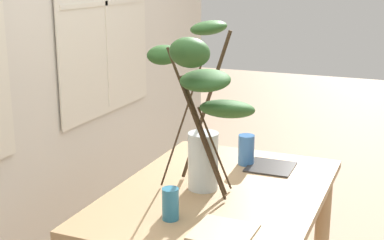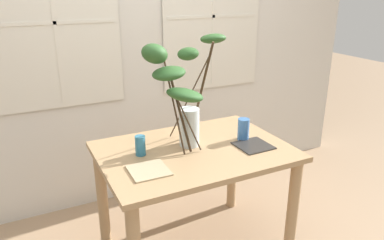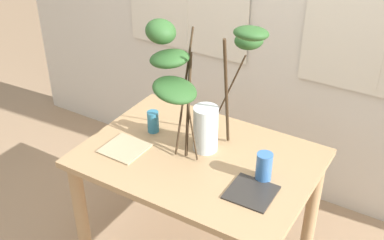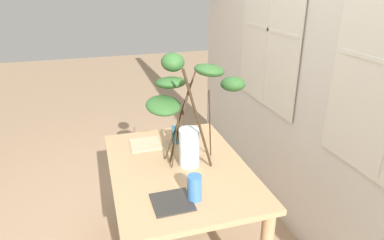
# 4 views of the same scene
# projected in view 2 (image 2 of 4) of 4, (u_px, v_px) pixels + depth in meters

# --- Properties ---
(back_wall_with_windows) EXTENTS (4.15, 0.14, 2.73)m
(back_wall_with_windows) POSITION_uv_depth(u_px,v_px,m) (139.00, 34.00, 2.91)
(back_wall_with_windows) COLOR beige
(back_wall_with_windows) RESTS_ON ground
(dining_table) EXTENTS (1.17, 0.83, 0.77)m
(dining_table) POSITION_uv_depth(u_px,v_px,m) (194.00, 169.00, 2.35)
(dining_table) COLOR tan
(dining_table) RESTS_ON ground
(vase_with_branches) EXTENTS (0.61, 0.61, 0.70)m
(vase_with_branches) POSITION_uv_depth(u_px,v_px,m) (183.00, 88.00, 2.19)
(vase_with_branches) COLOR silver
(vase_with_branches) RESTS_ON dining_table
(drinking_glass_blue_left) EXTENTS (0.06, 0.06, 0.12)m
(drinking_glass_blue_left) POSITION_uv_depth(u_px,v_px,m) (140.00, 146.00, 2.20)
(drinking_glass_blue_left) COLOR teal
(drinking_glass_blue_left) RESTS_ON dining_table
(drinking_glass_blue_right) EXTENTS (0.08, 0.08, 0.14)m
(drinking_glass_blue_right) POSITION_uv_depth(u_px,v_px,m) (243.00, 129.00, 2.42)
(drinking_glass_blue_right) COLOR #386BAD
(drinking_glass_blue_right) RESTS_ON dining_table
(plate_square_left) EXTENTS (0.21, 0.21, 0.01)m
(plate_square_left) POSITION_uv_depth(u_px,v_px,m) (149.00, 170.00, 2.02)
(plate_square_left) COLOR tan
(plate_square_left) RESTS_ON dining_table
(plate_square_right) EXTENTS (0.21, 0.21, 0.01)m
(plate_square_right) POSITION_uv_depth(u_px,v_px,m) (253.00, 146.00, 2.34)
(plate_square_right) COLOR #2D2B28
(plate_square_right) RESTS_ON dining_table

